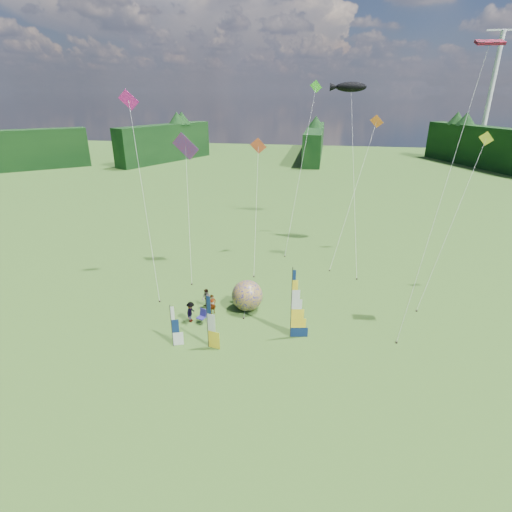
% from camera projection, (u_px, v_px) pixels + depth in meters
% --- Properties ---
extents(ground, '(220.00, 220.00, 0.00)m').
position_uv_depth(ground, '(261.00, 360.00, 25.52)').
color(ground, '#59802C').
rests_on(ground, ground).
extents(treeline_ring, '(210.00, 210.00, 8.00)m').
position_uv_depth(treeline_ring, '(261.00, 305.00, 23.99)').
color(treeline_ring, '#163A13').
rests_on(treeline_ring, ground).
extents(turbine_right, '(8.00, 1.20, 30.00)m').
position_uv_depth(turbine_right, '(490.00, 95.00, 105.50)').
color(turbine_right, silver).
rests_on(turbine_right, ground).
extents(feather_banner_main, '(1.38, 0.35, 5.15)m').
position_uv_depth(feather_banner_main, '(291.00, 305.00, 26.94)').
color(feather_banner_main, navy).
rests_on(feather_banner_main, ground).
extents(side_banner_left, '(1.06, 0.33, 3.88)m').
position_uv_depth(side_banner_left, '(207.00, 322.00, 26.10)').
color(side_banner_left, yellow).
rests_on(side_banner_left, ground).
extents(side_banner_far, '(0.88, 0.40, 3.01)m').
position_uv_depth(side_banner_far, '(172.00, 327.00, 26.38)').
color(side_banner_far, white).
rests_on(side_banner_far, ground).
extents(bol_inflatable, '(2.94, 2.94, 2.42)m').
position_uv_depth(bol_inflatable, '(247.00, 296.00, 30.99)').
color(bol_inflatable, '#040675').
rests_on(bol_inflatable, ground).
extents(spectator_a, '(0.68, 0.67, 1.58)m').
position_uv_depth(spectator_a, '(213.00, 304.00, 30.57)').
color(spectator_a, '#66594C').
rests_on(spectator_a, ground).
extents(spectator_b, '(0.86, 0.74, 1.60)m').
position_uv_depth(spectator_b, '(207.00, 299.00, 31.38)').
color(spectator_b, '#66594C').
rests_on(spectator_b, ground).
extents(spectator_c, '(0.49, 1.08, 1.62)m').
position_uv_depth(spectator_c, '(191.00, 312.00, 29.47)').
color(spectator_c, '#66594C').
rests_on(spectator_c, ground).
extents(spectator_d, '(1.02, 0.67, 1.62)m').
position_uv_depth(spectator_d, '(238.00, 293.00, 32.28)').
color(spectator_d, '#66594C').
rests_on(spectator_d, ground).
extents(camp_chair, '(0.79, 0.79, 1.07)m').
position_uv_depth(camp_chair, '(201.00, 317.00, 29.39)').
color(camp_chair, navy).
rests_on(camp_chair, ground).
extents(kite_whale, '(8.16, 17.27, 18.02)m').
position_uv_depth(kite_whale, '(354.00, 167.00, 39.09)').
color(kite_whale, black).
rests_on(kite_whale, ground).
extents(kite_rainbow_delta, '(8.10, 11.92, 13.33)m').
position_uv_depth(kite_rainbow_delta, '(188.00, 202.00, 36.05)').
color(kite_rainbow_delta, '#F8283F').
rests_on(kite_rainbow_delta, ground).
extents(kite_parafoil, '(8.23, 9.80, 20.36)m').
position_uv_depth(kite_parafoil, '(443.00, 188.00, 25.62)').
color(kite_parafoil, '#B31334').
rests_on(kite_parafoil, ground).
extents(small_kite_red, '(7.28, 10.76, 12.24)m').
position_uv_depth(small_kite_red, '(256.00, 202.00, 37.99)').
color(small_kite_red, '#C44926').
rests_on(small_kite_red, ground).
extents(small_kite_orange, '(6.25, 10.68, 14.19)m').
position_uv_depth(small_kite_orange, '(354.00, 189.00, 38.88)').
color(small_kite_orange, orange).
rests_on(small_kite_orange, ground).
extents(small_kite_yellow, '(6.61, 8.49, 13.37)m').
position_uv_depth(small_kite_yellow, '(453.00, 218.00, 31.20)').
color(small_kite_yellow, '#FFF333').
rests_on(small_kite_yellow, ground).
extents(small_kite_pink, '(8.47, 10.86, 16.65)m').
position_uv_depth(small_kite_pink, '(143.00, 190.00, 32.90)').
color(small_kite_pink, '#DE1E93').
rests_on(small_kite_pink, ground).
extents(small_kite_green, '(7.77, 13.12, 17.50)m').
position_uv_depth(small_kite_green, '(301.00, 163.00, 42.54)').
color(small_kite_green, '#46CD31').
rests_on(small_kite_green, ground).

